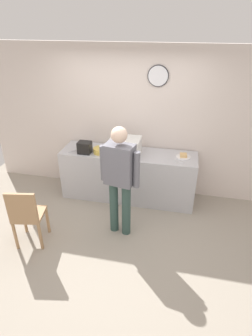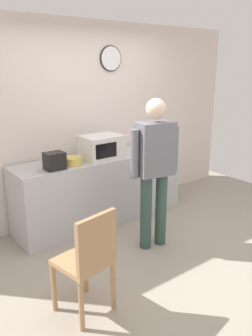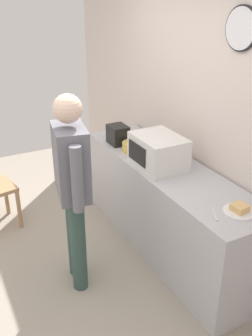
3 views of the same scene
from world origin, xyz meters
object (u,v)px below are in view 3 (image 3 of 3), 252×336
Objects in this scene: microwave at (158,152)px; sandwich_plate at (239,210)px; salad_bowl at (134,147)px; toaster at (118,135)px; person_standing at (72,181)px; spoon_utensil at (215,214)px; fork_utensil at (110,136)px.

microwave reaches higher than sandwich_plate.
salad_bowl reaches higher than sandwich_plate.
toaster is (-0.26, -0.05, 0.05)m from salad_bowl.
person_standing is at bearing -82.77° from microwave.
person_standing is (0.11, -0.88, -0.04)m from microwave.
toaster is (-1.65, -0.18, 0.08)m from sandwich_plate.
toaster reaches higher than spoon_utensil.
spoon_utensil is at bearing -4.43° from microwave.
sandwich_plate is (0.96, 0.11, -0.13)m from microwave.
spoon_utensil is at bearing 45.73° from person_standing.
person_standing is at bearing -134.27° from spoon_utensil.
salad_bowl is (-0.44, -0.02, -0.10)m from microwave.
microwave is 2.14× the size of salad_bowl.
toaster reaches higher than sandwich_plate.
fork_utensil is at bearing -176.73° from microwave.
sandwich_plate is at bearing 71.64° from spoon_utensil.
toaster is 1.29× the size of spoon_utensil.
sandwich_plate is 1.43× the size of spoon_utensil.
microwave is 2.94× the size of fork_utensil.
spoon_utensil is (1.34, -0.05, -0.04)m from salad_bowl.
salad_bowl is 0.14× the size of person_standing.
microwave is 0.93m from fork_utensil.
fork_utensil is at bearing 179.45° from spoon_utensil.
salad_bowl is 1.34m from spoon_utensil.
person_standing reaches higher than microwave.
sandwich_plate reaches higher than fork_utensil.
spoon_utensil is at bearing -2.23° from salad_bowl.
spoon_utensil is (-0.06, -0.18, -0.02)m from sandwich_plate.
microwave is 2.06× the size of sandwich_plate.
toaster is at bearing -168.80° from salad_bowl.
person_standing is at bearing -38.79° from fork_utensil.
person_standing is at bearing -130.61° from sandwich_plate.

